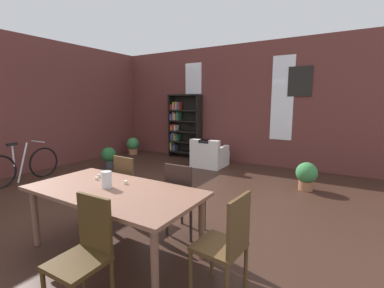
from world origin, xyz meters
TOP-DOWN VIEW (x-y plane):
  - ground_plane at (0.00, 0.00)m, footprint 10.78×10.78m
  - back_wall_brick at (0.00, 4.21)m, footprint 8.53×0.12m
  - left_wall_brick at (-3.82, 0.00)m, footprint 0.12×9.29m
  - window_pane_0 at (-1.32, 4.14)m, footprint 0.55×0.02m
  - window_pane_1 at (1.32, 4.14)m, footprint 0.55×0.02m
  - dining_table at (0.66, -0.92)m, footprint 2.02×1.00m
  - vase_on_table at (0.56, -0.92)m, footprint 0.11×0.11m
  - tealight_candle_0 at (0.21, -0.77)m, footprint 0.04×0.04m
  - tealight_candle_1 at (0.64, -0.71)m, footprint 0.04×0.04m
  - tealight_candle_2 at (0.14, -0.69)m, footprint 0.04×0.04m
  - dining_chair_far_right at (1.11, -0.19)m, footprint 0.41×0.41m
  - dining_chair_far_left at (0.20, -0.19)m, footprint 0.42×0.42m
  - dining_chair_near_right at (1.11, -1.65)m, footprint 0.41×0.41m
  - dining_chair_head_right at (2.04, -0.92)m, footprint 0.43×0.43m
  - bookshelf_tall at (-1.59, 3.95)m, footprint 1.05×0.32m
  - armchair_white at (-0.30, 3.25)m, footprint 0.82×0.82m
  - bicycle_second at (-3.06, -0.05)m, footprint 0.44×1.66m
  - potted_plant_by_shelf at (-3.21, 3.43)m, footprint 0.40×0.40m
  - potted_plant_corner at (2.21, 2.54)m, footprint 0.40×0.40m
  - potted_plant_window at (-2.47, 1.77)m, footprint 0.38×0.38m
  - framed_picture at (1.72, 4.13)m, footprint 0.56×0.03m

SIDE VIEW (x-z plane):
  - ground_plane at x=0.00m, z-range 0.00..0.00m
  - armchair_white at x=-0.30m, z-range -0.10..0.65m
  - potted_plant_by_shelf at x=-3.21m, z-range 0.02..0.57m
  - potted_plant_corner at x=2.21m, z-range 0.03..0.58m
  - potted_plant_window at x=-2.47m, z-range 0.04..0.58m
  - bicycle_second at x=-3.06m, z-range -0.10..0.80m
  - dining_chair_far_right at x=1.11m, z-range 0.04..0.99m
  - dining_chair_far_left at x=0.20m, z-range 0.04..0.99m
  - dining_chair_near_right at x=1.11m, z-range 0.04..0.99m
  - dining_chair_head_right at x=2.04m, z-range 0.04..0.99m
  - dining_table at x=0.66m, z-range 0.30..1.05m
  - tealight_candle_0 at x=0.21m, z-range 0.75..0.78m
  - tealight_candle_2 at x=0.14m, z-range 0.75..0.79m
  - tealight_candle_1 at x=0.64m, z-range 0.75..0.79m
  - vase_on_table at x=0.56m, z-range 0.75..0.94m
  - bookshelf_tall at x=-1.59m, z-range 0.02..1.95m
  - back_wall_brick at x=0.00m, z-range 0.00..3.26m
  - left_wall_brick at x=-3.82m, z-range 0.00..3.26m
  - window_pane_0 at x=-1.32m, z-range 0.73..2.85m
  - window_pane_1 at x=1.32m, z-range 0.73..2.85m
  - framed_picture at x=1.72m, z-range 1.84..2.56m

